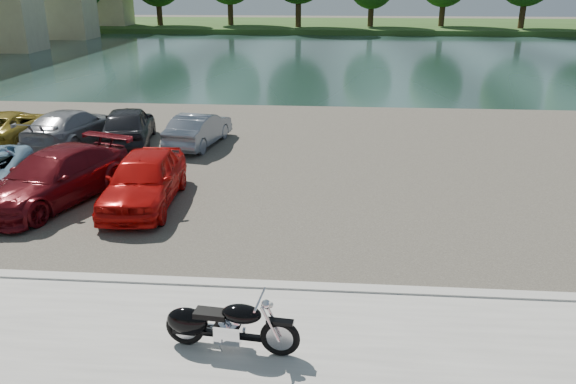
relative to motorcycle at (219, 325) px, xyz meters
name	(u,v)px	position (x,y,z in m)	size (l,w,h in m)	color
ground	(233,348)	(0.19, 0.14, -0.56)	(200.00, 200.00, 0.00)	#595447
promenade	(222,384)	(0.19, -0.86, -0.51)	(60.00, 6.00, 0.10)	#9F9C95
kerb	(249,286)	(0.19, 2.14, -0.49)	(60.00, 0.30, 0.14)	#9F9C95
parking_lot	(286,159)	(0.19, 11.14, -0.54)	(60.00, 18.00, 0.04)	#403C34
river	(315,57)	(0.19, 40.14, -0.56)	(120.00, 40.00, 0.00)	#1A302B
far_bank	(323,25)	(0.19, 72.14, -0.26)	(120.00, 24.00, 0.60)	#264819
motorcycle	(219,325)	(0.00, 0.00, 0.00)	(2.33, 0.75, 1.05)	black
car_3	(54,177)	(-5.99, 6.48, 0.21)	(2.05, 5.04, 1.46)	#600D14
car_4	(144,179)	(-3.39, 6.47, 0.23)	(1.77, 4.39, 1.50)	red
car_6	(12,126)	(-10.68, 12.57, 0.09)	(2.02, 4.39, 1.22)	olive
car_7	(72,127)	(-8.15, 12.30, 0.16)	(1.92, 4.73, 1.37)	gray
car_8	(128,125)	(-5.99, 12.49, 0.23)	(1.77, 4.41, 1.50)	black
car_9	(199,129)	(-3.28, 12.62, 0.11)	(1.33, 3.80, 1.25)	slate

